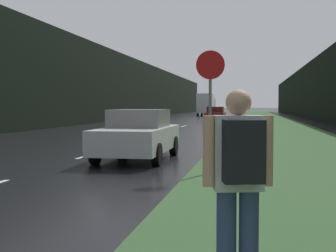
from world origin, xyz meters
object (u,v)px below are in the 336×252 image
(delivery_truck, at_px, (206,104))
(car_passing_near, at_px, (138,135))
(hitchhiker_with_backpack, at_px, (239,177))
(car_passing_far, at_px, (215,115))
(stop_sign, at_px, (210,99))

(delivery_truck, bearing_deg, car_passing_near, -86.46)
(hitchhiker_with_backpack, distance_m, car_passing_far, 39.36)
(car_passing_near, xyz_separation_m, car_passing_far, (-0.00, 29.74, 0.00))
(car_passing_near, bearing_deg, stop_sign, 132.10)
(car_passing_near, distance_m, delivery_truck, 59.94)
(hitchhiker_with_backpack, distance_m, delivery_truck, 69.66)
(stop_sign, bearing_deg, hitchhiker_with_backpack, -82.98)
(stop_sign, relative_size, car_passing_near, 0.66)
(stop_sign, xyz_separation_m, hitchhiker_with_backpack, (0.85, -6.88, -0.75))
(stop_sign, distance_m, car_passing_far, 32.45)
(hitchhiker_with_backpack, bearing_deg, stop_sign, 83.29)
(car_passing_near, xyz_separation_m, delivery_truck, (-3.70, 59.82, 1.04))
(hitchhiker_with_backpack, height_order, car_passing_far, hitchhiker_with_backpack)
(hitchhiker_with_backpack, bearing_deg, car_passing_far, 80.94)
(stop_sign, relative_size, delivery_truck, 0.32)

